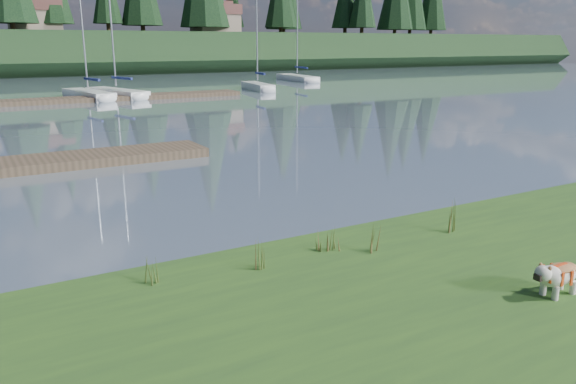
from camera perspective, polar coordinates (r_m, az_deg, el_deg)
ground at (r=40.27m, az=-25.50°, el=8.02°), size 200.00×200.00×0.00m
bulldog at (r=8.88m, az=25.81°, el=-7.48°), size 0.84×0.37×0.51m
dock_far at (r=40.47m, az=-22.69°, el=8.56°), size 26.00×2.20×0.30m
sailboat_bg_2 at (r=43.32m, az=-19.93°, el=9.40°), size 2.73×7.33×10.89m
sailboat_bg_3 at (r=44.07m, az=-17.45°, el=9.67°), size 3.51×7.80×11.32m
sailboat_bg_4 at (r=48.62m, az=-3.31°, el=10.75°), size 2.28×6.49×9.58m
sailboat_bg_5 at (r=60.57m, az=0.64°, el=11.58°), size 2.66×8.62×12.07m
weed_0 at (r=8.94m, az=-2.75°, el=-6.29°), size 0.17×0.14×0.58m
weed_1 at (r=9.70m, az=4.62°, el=-4.83°), size 0.17×0.14×0.49m
weed_2 at (r=9.76m, az=8.70°, el=-4.74°), size 0.17×0.14×0.53m
weed_3 at (r=8.65m, az=-13.65°, el=-7.83°), size 0.17×0.14×0.47m
weed_4 at (r=9.71m, az=3.37°, el=-5.10°), size 0.17×0.14×0.38m
weed_5 at (r=11.07m, az=16.29°, el=-2.41°), size 0.17×0.14×0.70m
mud_lip at (r=9.70m, az=-8.58°, el=-8.05°), size 60.00×0.50×0.14m
house_1 at (r=81.56m, az=-24.41°, el=16.08°), size 6.30×5.30×4.65m
house_2 at (r=85.72m, az=-7.41°, el=17.11°), size 6.30×5.30×4.65m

